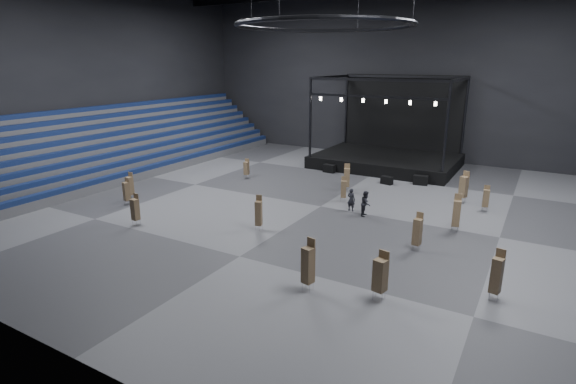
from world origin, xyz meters
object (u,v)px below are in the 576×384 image
Objects in this scene: flight_case_mid at (387,180)px; chair_stack_13 at (127,191)px; chair_stack_0 at (497,275)px; man_center at (351,200)px; chair_stack_1 at (246,168)px; chair_stack_7 at (464,186)px; chair_stack_4 at (259,213)px; crew_member at (366,203)px; chair_stack_10 at (380,274)px; chair_stack_8 at (456,213)px; chair_stack_2 at (344,189)px; chair_stack_6 at (135,209)px; chair_stack_11 at (130,185)px; chair_stack_9 at (308,264)px; flight_case_left at (329,169)px; chair_stack_12 at (347,177)px; stage at (389,152)px; flight_case_right at (421,180)px; chair_stack_3 at (486,198)px; chair_stack_5 at (417,231)px.

chair_stack_13 is (-15.40, -15.82, 0.75)m from flight_case_mid.
chair_stack_0 is 1.46× the size of man_center.
chair_stack_1 is 0.74× the size of chair_stack_7.
chair_stack_0 is (10.74, -17.21, 0.92)m from flight_case_mid.
crew_member is (5.03, 6.20, -0.29)m from chair_stack_4.
chair_stack_10 reaches higher than chair_stack_4.
chair_stack_8 is (7.52, -9.09, 0.94)m from flight_case_mid.
chair_stack_4 is (-2.34, -8.48, 0.14)m from chair_stack_2.
chair_stack_6 is 0.99× the size of chair_stack_11.
chair_stack_9 is at bearing -179.44° from crew_member.
flight_case_left is at bearing -176.56° from chair_stack_7.
flight_case_mid is at bearing 36.54° from chair_stack_12.
stage reaches higher than crew_member.
crew_member reaches higher than flight_case_right.
chair_stack_3 is at bearing -21.96° from chair_stack_12.
chair_stack_6 is 0.92× the size of chair_stack_12.
chair_stack_4 reaches higher than crew_member.
chair_stack_4 is (-6.35, -16.53, 0.78)m from flight_case_right.
stage is 6.02× the size of chair_stack_5.
chair_stack_0 is 1.14× the size of chair_stack_11.
chair_stack_9 reaches higher than chair_stack_4.
chair_stack_6 is at bearing -104.16° from flight_case_left.
chair_stack_13 is at bearing -173.34° from chair_stack_8.
chair_stack_7 is 6.83m from chair_stack_8.
chair_stack_8 is (13.86, -10.50, 0.90)m from flight_case_left.
chair_stack_11 reaches higher than flight_case_right.
man_center is at bearing -86.30° from chair_stack_12.
man_center reaches higher than flight_case_left.
chair_stack_10 reaches higher than chair_stack_5.
stage is 11.09× the size of flight_case_right.
crew_member is at bearing -62.74° from chair_stack_2.
man_center is (16.37, 6.13, -0.29)m from chair_stack_11.
chair_stack_12 reaches higher than chair_stack_1.
flight_case_left is 0.44× the size of chair_stack_9.
chair_stack_9 is at bearing -89.61° from flight_case_right.
chair_stack_11 is at bearing -167.61° from chair_stack_5.
flight_case_left is 0.60× the size of chair_stack_3.
chair_stack_12 reaches higher than chair_stack_5.
chair_stack_8 is at bearing -37.24° from chair_stack_2.
crew_member is at bearing 169.84° from chair_stack_8.
chair_stack_1 is (-22.89, 12.66, -0.28)m from chair_stack_0.
chair_stack_9 is 11.80m from crew_member.
chair_stack_9 is at bearing -144.14° from chair_stack_0.
chair_stack_11 is (-22.42, 5.16, -0.13)m from chair_stack_10.
chair_stack_11 is 1.20× the size of crew_member.
chair_stack_0 is 8.66m from chair_stack_9.
stage reaches higher than chair_stack_2.
flight_case_left is 9.03m from flight_case_right.
chair_stack_3 is 0.92× the size of chair_stack_13.
chair_stack_0 is (13.06, -24.69, -0.18)m from stage.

